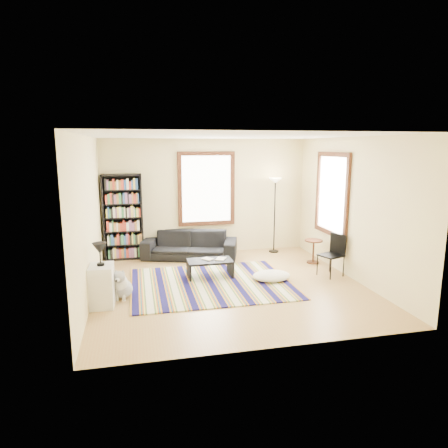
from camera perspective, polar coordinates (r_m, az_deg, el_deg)
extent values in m
cube|color=#A3814A|center=(7.77, 0.81, -9.05)|extent=(5.00, 5.00, 0.10)
cube|color=white|center=(7.30, 0.88, 12.86)|extent=(5.00, 5.00, 0.10)
cube|color=beige|center=(9.87, -2.60, 3.93)|extent=(5.00, 0.10, 2.80)
cube|color=beige|center=(5.00, 7.65, -3.14)|extent=(5.00, 0.10, 2.80)
cube|color=beige|center=(7.25, -19.17, 0.75)|extent=(0.10, 5.00, 2.80)
cube|color=beige|center=(8.36, 18.12, 2.11)|extent=(0.10, 5.00, 2.80)
cube|color=white|center=(9.77, -2.53, 5.04)|extent=(1.20, 0.06, 1.60)
cube|color=white|center=(8.98, 15.17, 4.15)|extent=(0.06, 1.20, 1.60)
cube|color=#100D45|center=(7.82, -1.87, -8.45)|extent=(3.05, 2.44, 0.02)
imported|color=black|center=(9.50, -4.93, -2.99)|extent=(2.36, 1.47, 0.64)
cube|color=black|center=(9.56, -14.22, 0.95)|extent=(0.90, 0.30, 2.00)
cube|color=black|center=(8.14, -2.03, -6.39)|extent=(0.93, 0.56, 0.36)
imported|color=beige|center=(8.07, -2.74, -5.14)|extent=(0.28, 0.27, 0.02)
imported|color=beige|center=(8.16, -1.06, -4.95)|extent=(0.27, 0.30, 0.02)
ellipsoid|color=white|center=(8.03, 6.79, -7.36)|extent=(0.83, 0.66, 0.19)
cylinder|color=#442311|center=(9.31, 12.64, -3.85)|extent=(0.46, 0.46, 0.54)
cube|color=black|center=(8.45, 15.02, -4.36)|extent=(0.53, 0.52, 0.86)
cube|color=silver|center=(6.97, -17.04, -8.44)|extent=(0.40, 0.51, 0.70)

